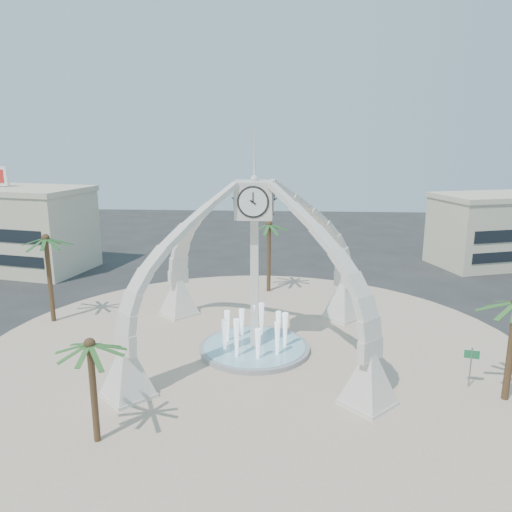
# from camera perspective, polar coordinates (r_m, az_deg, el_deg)

# --- Properties ---
(ground) EXTENTS (140.00, 140.00, 0.00)m
(ground) POSITION_cam_1_polar(r_m,az_deg,el_deg) (36.95, -0.17, -10.80)
(ground) COLOR #282828
(ground) RESTS_ON ground
(plaza) EXTENTS (40.00, 40.00, 0.06)m
(plaza) POSITION_cam_1_polar(r_m,az_deg,el_deg) (36.94, -0.17, -10.76)
(plaza) COLOR #C2A990
(plaza) RESTS_ON ground
(clock_tower) EXTENTS (17.94, 17.94, 16.30)m
(clock_tower) POSITION_cam_1_polar(r_m,az_deg,el_deg) (34.78, -0.18, -1.02)
(clock_tower) COLOR silver
(clock_tower) RESTS_ON ground
(fountain) EXTENTS (8.00, 8.00, 3.62)m
(fountain) POSITION_cam_1_polar(r_m,az_deg,el_deg) (36.83, -0.17, -10.39)
(fountain) COLOR #9D9C9F
(fountain) RESTS_ON ground
(palm_west) EXTENTS (4.20, 4.20, 7.97)m
(palm_west) POSITION_cam_1_polar(r_m,az_deg,el_deg) (43.93, -22.90, 1.75)
(palm_west) COLOR brown
(palm_west) RESTS_ON ground
(palm_north) EXTENTS (5.49, 5.49, 7.70)m
(palm_north) POSITION_cam_1_polar(r_m,az_deg,el_deg) (48.78, 1.49, 3.55)
(palm_north) COLOR brown
(palm_north) RESTS_ON ground
(palm_south) EXTENTS (4.36, 4.36, 6.06)m
(palm_south) POSITION_cam_1_polar(r_m,az_deg,el_deg) (25.99, -18.48, -9.65)
(palm_south) COLOR brown
(palm_south) RESTS_ON ground
(street_sign) EXTENTS (0.96, 0.22, 2.66)m
(street_sign) POSITION_cam_1_polar(r_m,az_deg,el_deg) (33.92, 23.38, -10.79)
(street_sign) COLOR slate
(street_sign) RESTS_ON ground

